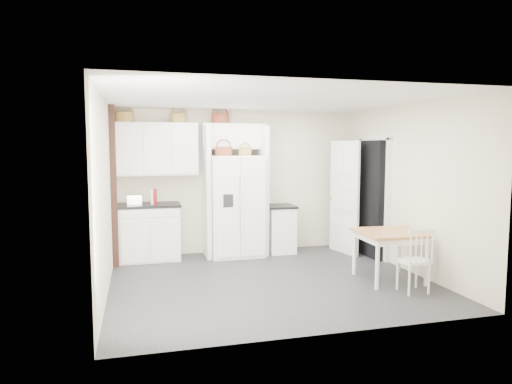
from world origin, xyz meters
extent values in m
plane|color=black|center=(0.00, 0.00, 0.00)|extent=(4.50, 4.50, 0.00)
plane|color=white|center=(0.00, 0.00, 2.60)|extent=(4.50, 4.50, 0.00)
plane|color=beige|center=(0.00, 2.00, 1.30)|extent=(4.50, 0.00, 4.50)
plane|color=beige|center=(-2.25, 0.00, 1.30)|extent=(0.00, 4.00, 4.00)
plane|color=beige|center=(2.25, 0.00, 1.30)|extent=(0.00, 4.00, 4.00)
cube|color=white|center=(-0.15, 1.65, 0.89)|extent=(0.92, 0.74, 1.79)
cube|color=white|center=(-1.65, 1.70, 0.46)|extent=(1.00, 0.63, 0.93)
cube|color=white|center=(0.69, 1.70, 0.42)|extent=(0.47, 0.57, 0.83)
cube|color=#A87235|center=(1.68, -0.42, 0.36)|extent=(0.90, 0.90, 0.72)
cube|color=white|center=(1.70, -1.00, 0.42)|extent=(0.42, 0.38, 0.85)
cube|color=black|center=(-1.65, 1.70, 0.95)|extent=(1.04, 0.67, 0.04)
cube|color=black|center=(0.69, 1.70, 0.85)|extent=(0.51, 0.61, 0.04)
cube|color=silver|center=(-1.89, 1.65, 1.05)|extent=(0.24, 0.14, 0.17)
cube|color=maroon|center=(-1.55, 1.62, 1.10)|extent=(0.06, 0.17, 0.25)
cube|color=#F1EAC3|center=(-1.60, 1.62, 1.10)|extent=(0.06, 0.17, 0.25)
cylinder|color=olive|center=(-2.02, 1.83, 2.43)|extent=(0.30, 0.30, 0.17)
cylinder|color=olive|center=(-1.12, 1.83, 2.43)|extent=(0.27, 0.27, 0.16)
cylinder|color=maroon|center=(-0.39, 1.83, 2.44)|extent=(0.30, 0.30, 0.17)
cylinder|color=maroon|center=(-0.38, 1.55, 1.86)|extent=(0.29, 0.29, 0.15)
cylinder|color=olive|center=(0.00, 1.55, 1.85)|extent=(0.22, 0.22, 0.12)
cube|color=white|center=(-1.50, 1.83, 1.90)|extent=(1.40, 0.34, 0.90)
cube|color=white|center=(-0.15, 1.83, 2.12)|extent=(1.12, 0.34, 0.45)
cube|color=white|center=(-0.66, 1.70, 1.15)|extent=(0.08, 0.60, 2.30)
cube|color=white|center=(0.36, 1.70, 1.15)|extent=(0.08, 0.60, 2.30)
cube|color=black|center=(-2.20, 1.35, 1.30)|extent=(0.09, 0.09, 2.60)
cube|color=black|center=(2.16, 1.00, 1.02)|extent=(0.18, 0.85, 2.05)
cube|color=white|center=(1.80, 1.33, 1.02)|extent=(0.21, 0.79, 2.05)
camera|label=1|loc=(-1.83, -6.23, 1.93)|focal=32.00mm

